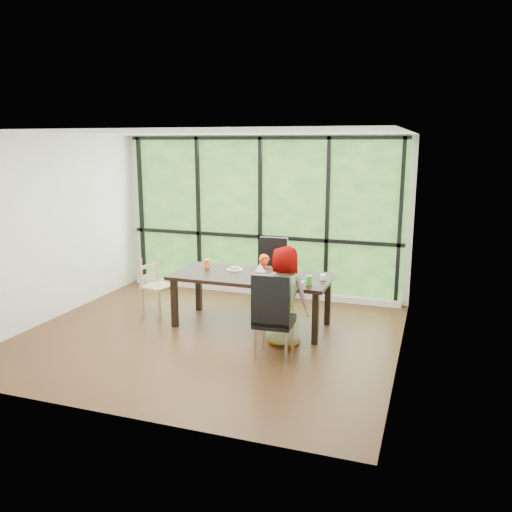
% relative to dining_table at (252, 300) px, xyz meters
% --- Properties ---
extents(ground, '(5.00, 5.00, 0.00)m').
position_rel_dining_table_xyz_m(ground, '(-0.41, -0.59, -0.38)').
color(ground, black).
rests_on(ground, ground).
extents(back_wall, '(5.00, 0.00, 5.00)m').
position_rel_dining_table_xyz_m(back_wall, '(-0.41, 1.66, 0.98)').
color(back_wall, silver).
rests_on(back_wall, ground).
extents(foliage_backdrop, '(4.80, 0.02, 2.65)m').
position_rel_dining_table_xyz_m(foliage_backdrop, '(-0.41, 1.64, 0.98)').
color(foliage_backdrop, '#204E1C').
rests_on(foliage_backdrop, back_wall).
extents(window_mullions, '(4.80, 0.06, 2.65)m').
position_rel_dining_table_xyz_m(window_mullions, '(-0.41, 1.60, 0.98)').
color(window_mullions, black).
rests_on(window_mullions, back_wall).
extents(window_sill, '(4.80, 0.12, 0.10)m').
position_rel_dining_table_xyz_m(window_sill, '(-0.41, 1.56, -0.33)').
color(window_sill, silver).
rests_on(window_sill, ground).
extents(dining_table, '(2.31, 1.17, 0.75)m').
position_rel_dining_table_xyz_m(dining_table, '(0.00, 0.00, 0.00)').
color(dining_table, black).
rests_on(dining_table, ground).
extents(chair_window_leather, '(0.49, 0.49, 1.08)m').
position_rel_dining_table_xyz_m(chair_window_leather, '(-0.03, 1.01, 0.17)').
color(chair_window_leather, black).
rests_on(chair_window_leather, ground).
extents(chair_interior_leather, '(0.49, 0.49, 1.08)m').
position_rel_dining_table_xyz_m(chair_interior_leather, '(0.64, -0.98, 0.17)').
color(chair_interior_leather, black).
rests_on(chair_interior_leather, ground).
extents(chair_end_beech, '(0.49, 0.50, 0.90)m').
position_rel_dining_table_xyz_m(chair_end_beech, '(-1.49, -0.02, 0.08)').
color(chair_end_beech, '#A0835E').
rests_on(chair_end_beech, ground).
extents(child_toddler, '(0.39, 0.31, 0.92)m').
position_rel_dining_table_xyz_m(child_toddler, '(-0.00, 0.60, 0.09)').
color(child_toddler, '#FF4814').
rests_on(child_toddler, ground).
extents(child_older, '(0.70, 0.52, 1.31)m').
position_rel_dining_table_xyz_m(child_older, '(0.66, -0.56, 0.28)').
color(child_older, slate).
rests_on(child_older, ground).
extents(placemat, '(0.44, 0.32, 0.01)m').
position_rel_dining_table_xyz_m(placemat, '(0.58, -0.24, 0.38)').
color(placemat, tan).
rests_on(placemat, dining_table).
extents(plate_far, '(0.23, 0.23, 0.01)m').
position_rel_dining_table_xyz_m(plate_far, '(-0.33, 0.19, 0.38)').
color(plate_far, white).
rests_on(plate_far, dining_table).
extents(plate_near, '(0.23, 0.23, 0.01)m').
position_rel_dining_table_xyz_m(plate_near, '(0.59, -0.23, 0.38)').
color(plate_near, white).
rests_on(plate_near, dining_table).
extents(orange_cup, '(0.08, 0.08, 0.13)m').
position_rel_dining_table_xyz_m(orange_cup, '(-0.77, 0.18, 0.44)').
color(orange_cup, '#FF5F1D').
rests_on(orange_cup, dining_table).
extents(green_cup, '(0.08, 0.08, 0.13)m').
position_rel_dining_table_xyz_m(green_cup, '(0.89, -0.26, 0.44)').
color(green_cup, green).
rests_on(green_cup, dining_table).
extents(white_mug, '(0.07, 0.07, 0.08)m').
position_rel_dining_table_xyz_m(white_mug, '(1.01, 0.06, 0.41)').
color(white_mug, white).
rests_on(white_mug, dining_table).
extents(tissue_box, '(0.13, 0.13, 0.11)m').
position_rel_dining_table_xyz_m(tissue_box, '(0.18, -0.16, 0.43)').
color(tissue_box, tan).
rests_on(tissue_box, dining_table).
extents(crepe_rolls_far, '(0.15, 0.12, 0.04)m').
position_rel_dining_table_xyz_m(crepe_rolls_far, '(-0.33, 0.19, 0.41)').
color(crepe_rolls_far, tan).
rests_on(crepe_rolls_far, plate_far).
extents(crepe_rolls_near, '(0.10, 0.12, 0.04)m').
position_rel_dining_table_xyz_m(crepe_rolls_near, '(0.59, -0.23, 0.41)').
color(crepe_rolls_near, tan).
rests_on(crepe_rolls_near, plate_near).
extents(straw_white, '(0.01, 0.04, 0.20)m').
position_rel_dining_table_xyz_m(straw_white, '(-0.77, 0.18, 0.54)').
color(straw_white, white).
rests_on(straw_white, orange_cup).
extents(straw_pink, '(0.01, 0.04, 0.20)m').
position_rel_dining_table_xyz_m(straw_pink, '(0.89, -0.26, 0.54)').
color(straw_pink, pink).
rests_on(straw_pink, green_cup).
extents(tissue, '(0.12, 0.12, 0.11)m').
position_rel_dining_table_xyz_m(tissue, '(0.18, -0.16, 0.54)').
color(tissue, white).
rests_on(tissue, tissue_box).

